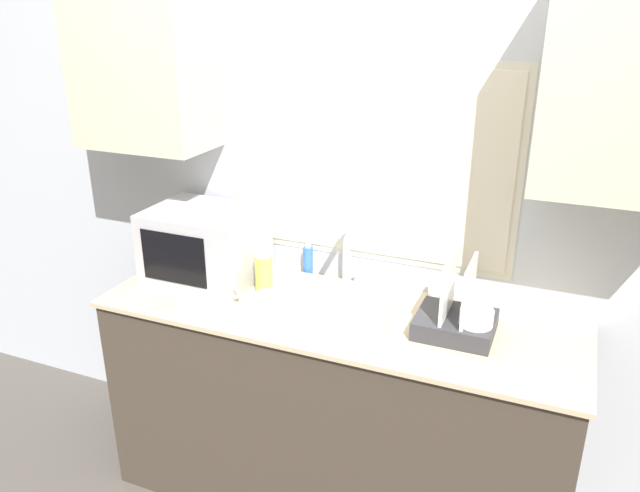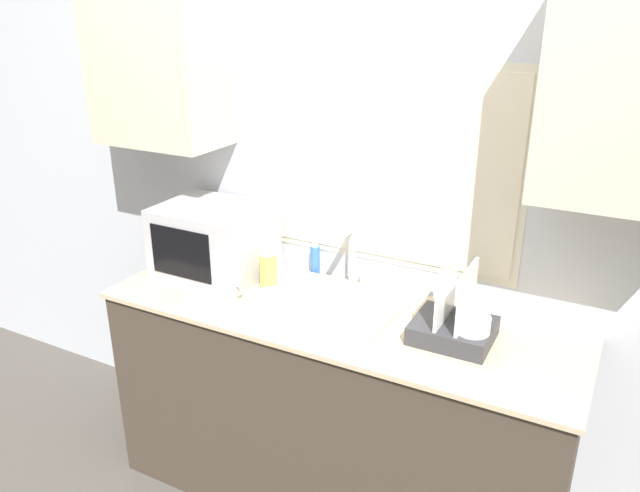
% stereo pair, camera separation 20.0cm
% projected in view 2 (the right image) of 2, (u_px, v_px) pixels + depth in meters
% --- Properties ---
extents(countertop, '(1.91, 0.64, 0.93)m').
position_uv_depth(countertop, '(335.00, 409.00, 2.64)').
color(countertop, '#42382D').
rests_on(countertop, ground_plane).
extents(wall_back, '(6.00, 0.38, 2.60)m').
position_uv_depth(wall_back, '(370.00, 175.00, 2.53)').
color(wall_back, silver).
rests_on(wall_back, ground_plane).
extents(sink_basin, '(0.57, 0.43, 0.03)m').
position_uv_depth(sink_basin, '(325.00, 304.00, 2.50)').
color(sink_basin, '#B2B2B7').
rests_on(sink_basin, countertop).
extents(faucet, '(0.08, 0.16, 0.27)m').
position_uv_depth(faucet, '(351.00, 252.00, 2.63)').
color(faucet, '#B7B7BC').
rests_on(faucet, countertop).
extents(microwave, '(0.47, 0.38, 0.31)m').
position_uv_depth(microwave, '(214.00, 241.00, 2.75)').
color(microwave, '#B2B2B7').
rests_on(microwave, countertop).
extents(dish_rack, '(0.28, 0.25, 0.29)m').
position_uv_depth(dish_rack, '(456.00, 324.00, 2.24)').
color(dish_rack, '#333338').
rests_on(dish_rack, countertop).
extents(spray_bottle, '(0.07, 0.07, 0.22)m').
position_uv_depth(spray_bottle, '(268.00, 267.00, 2.61)').
color(spray_bottle, '#D8CC4C').
rests_on(spray_bottle, countertop).
extents(soap_bottle, '(0.04, 0.04, 0.16)m').
position_uv_depth(soap_bottle, '(315.00, 260.00, 2.76)').
color(soap_bottle, blue).
rests_on(soap_bottle, countertop).
extents(mug_near_sink, '(0.11, 0.07, 0.09)m').
position_uv_depth(mug_near_sink, '(229.00, 289.00, 2.56)').
color(mug_near_sink, white).
rests_on(mug_near_sink, countertop).
extents(small_plate, '(0.16, 0.16, 0.01)m').
position_uv_depth(small_plate, '(201.00, 304.00, 2.52)').
color(small_plate, white).
rests_on(small_plate, countertop).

